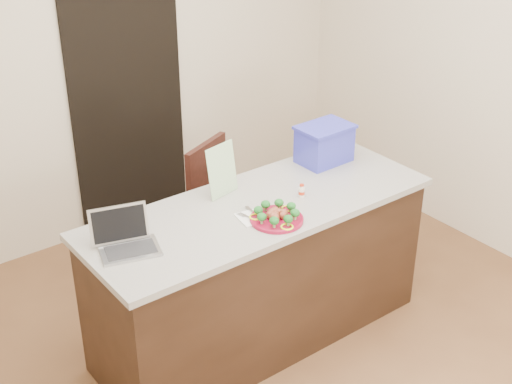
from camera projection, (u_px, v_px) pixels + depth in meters
ground at (284, 355)px, 4.27m from camera, size 4.00×4.00×0.00m
room_shell at (290, 100)px, 3.51m from camera, size 4.00×4.00×4.00m
doorway at (128, 101)px, 5.25m from camera, size 0.90×0.02×2.00m
island at (259, 272)px, 4.23m from camera, size 2.06×0.76×0.92m
plate at (277, 219)px, 3.85m from camera, size 0.29×0.29×0.02m
meatballs at (276, 214)px, 3.84m from camera, size 0.12×0.11×0.04m
broccoli at (277, 212)px, 3.82m from camera, size 0.25×0.25×0.04m
pepper_rings at (277, 217)px, 3.84m from camera, size 0.26×0.26×0.01m
napkin at (253, 217)px, 3.88m from camera, size 0.18×0.18×0.01m
fork at (249, 217)px, 3.87m from camera, size 0.04×0.17×0.00m
knife at (259, 216)px, 3.88m from camera, size 0.03×0.21×0.01m
yogurt_bottle at (302, 191)px, 4.08m from camera, size 0.04×0.04×0.08m
laptop at (125, 238)px, 3.59m from camera, size 0.34×0.31×0.21m
leaflet at (222, 170)px, 4.05m from camera, size 0.22×0.09×0.31m
blue_box at (324, 144)px, 4.46m from camera, size 0.34×0.25×0.24m
chair at (216, 205)px, 4.77m from camera, size 0.56×0.58×0.97m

